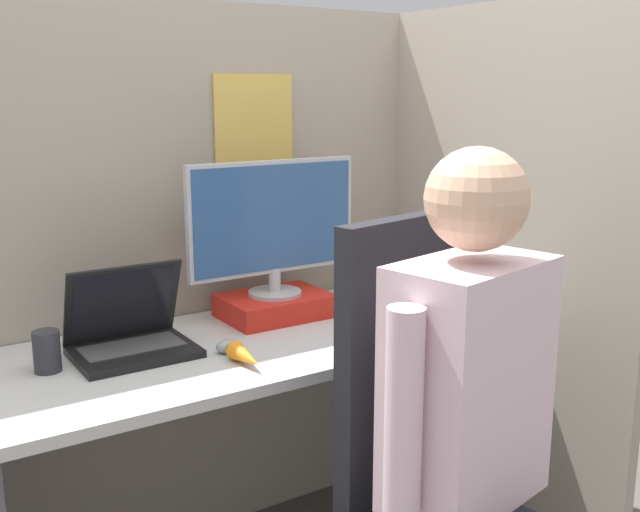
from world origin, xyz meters
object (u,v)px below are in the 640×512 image
person (482,431)px  stapler (419,287)px  laptop (131,336)px  office_chair (434,479)px  pen_cup (47,351)px  monitor (273,222)px  paper_box (275,306)px  coffee_mug (378,284)px  carrot_toy (246,357)px

person → stapler: bearing=55.8°
laptop → office_chair: (0.43, -0.71, -0.21)m
laptop → pen_cup: (-0.22, -0.01, 0.00)m
person → pen_cup: person is taller
laptop → person: size_ratio=0.23×
monitor → pen_cup: size_ratio=5.35×
paper_box → person: size_ratio=0.24×
stapler → office_chair: 0.95m
coffee_mug → pen_cup: bearing=-175.0°
office_chair → pen_cup: (-0.65, 0.69, 0.22)m
monitor → pen_cup: monitor is taller
coffee_mug → person: bearing=-116.8°
monitor → pen_cup: bearing=-172.2°
coffee_mug → office_chair: bearing=-119.6°
monitor → coffee_mug: monitor is taller
stapler → person: (-0.61, -0.90, -0.00)m
coffee_mug → stapler: bearing=-25.7°
laptop → pen_cup: 0.22m
carrot_toy → coffee_mug: size_ratio=1.69×
paper_box → person: (-0.08, -0.95, -0.01)m
paper_box → carrot_toy: size_ratio=2.09×
stapler → pen_cup: (-1.22, -0.04, 0.02)m
carrot_toy → coffee_mug: (0.67, 0.33, 0.02)m
office_chair → person: (-0.03, -0.17, 0.19)m
paper_box → laptop: bearing=-170.7°
paper_box → monitor: 0.26m
person → paper_box: bearing=85.0°
pen_cup → monitor: bearing=7.8°
stapler → carrot_toy: (-0.80, -0.27, -0.00)m
laptop → pen_cup: size_ratio=2.94×
laptop → carrot_toy: bearing=-50.4°
carrot_toy → person: (0.19, -0.62, 0.00)m
monitor → carrot_toy: monitor is taller
laptop → stapler: laptop is taller
person → coffee_mug: (0.48, 0.96, 0.02)m
stapler → pen_cup: 1.22m
pen_cup → office_chair: bearing=-47.0°
paper_box → laptop: size_ratio=1.05×
paper_box → coffee_mug: coffee_mug is taller
laptop → person: 0.96m
stapler → carrot_toy: bearing=-161.1°
carrot_toy → office_chair: size_ratio=0.13×
laptop → office_chair: bearing=-58.6°
laptop → pen_cup: bearing=-176.6°
office_chair → coffee_mug: (0.45, 0.79, 0.21)m
stapler → carrot_toy: 0.85m
stapler → office_chair: bearing=-128.2°
pen_cup → stapler: bearing=1.7°
paper_box → stapler: paper_box is taller
laptop → office_chair: 0.86m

